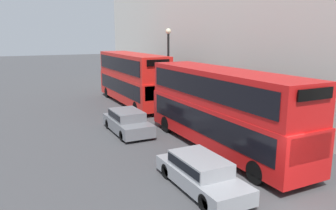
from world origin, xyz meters
TOP-DOWN VIEW (x-y plane):
  - bus_leading at (1.60, 6.78)m, footprint 2.59×11.47m
  - bus_second_in_queue at (1.60, 20.07)m, footprint 2.59×11.10m
  - car_dark_sedan at (-1.80, 3.32)m, footprint 1.77×4.69m
  - car_hatchback at (-1.80, 11.87)m, footprint 1.87×4.50m
  - street_lamp at (3.41, 16.55)m, footprint 0.44×0.44m
  - pedestrian at (4.55, 17.09)m, footprint 0.36×0.36m

SIDE VIEW (x-z plane):
  - car_dark_sedan at x=-1.80m, z-range 0.04..1.35m
  - pedestrian at x=4.55m, z-range -0.07..1.52m
  - car_hatchback at x=-1.80m, z-range 0.04..1.45m
  - bus_leading at x=1.60m, z-range 0.22..4.49m
  - bus_second_in_queue at x=1.60m, z-range 0.22..4.66m
  - street_lamp at x=3.41m, z-range 0.76..7.28m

